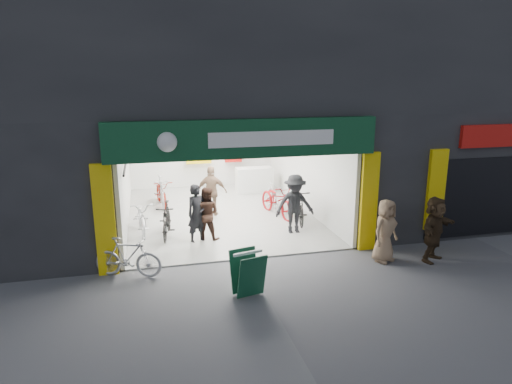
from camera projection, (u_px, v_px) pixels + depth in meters
name	position (u px, v px, depth m)	size (l,w,h in m)	color
ground	(246.00, 260.00, 11.37)	(60.00, 60.00, 0.00)	#56565B
building	(239.00, 80.00, 15.21)	(17.00, 10.27, 8.00)	#232326
bike_left_front	(142.00, 216.00, 13.21)	(0.66, 1.90, 1.00)	silver
bike_left_midfront	(167.00, 220.00, 12.86)	(0.47, 1.67, 1.00)	black
bike_left_midback	(161.00, 193.00, 15.97)	(0.63, 1.81, 0.95)	maroon
bike_left_back	(161.00, 192.00, 15.83)	(0.50, 1.78, 1.07)	#ADAEB2
bike_right_front	(299.00, 205.00, 14.16)	(0.53, 1.88, 1.13)	black
bike_right_mid	(277.00, 200.00, 14.79)	(0.72, 2.06, 1.08)	maroon
bike_right_back	(272.00, 198.00, 15.34)	(0.44, 1.56, 0.94)	silver
parked_bike	(128.00, 257.00, 10.32)	(0.44, 1.56, 0.94)	#AFAFB3
customer_a	(197.00, 214.00, 12.38)	(0.60, 0.39, 1.63)	black
customer_b	(206.00, 214.00, 12.59)	(0.73, 0.57, 1.51)	#382219
customer_c	(295.00, 205.00, 13.05)	(1.13, 0.65, 1.75)	black
customer_d	(212.00, 192.00, 14.70)	(0.98, 0.41, 1.67)	#82634B
pedestrian_near	(385.00, 231.00, 11.12)	(0.77, 0.50, 1.58)	#8F7053
pedestrian_far	(434.00, 229.00, 11.14)	(1.52, 0.48, 1.64)	#382819
sandwich_board	(248.00, 272.00, 9.42)	(0.73, 0.74, 0.94)	#10422A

